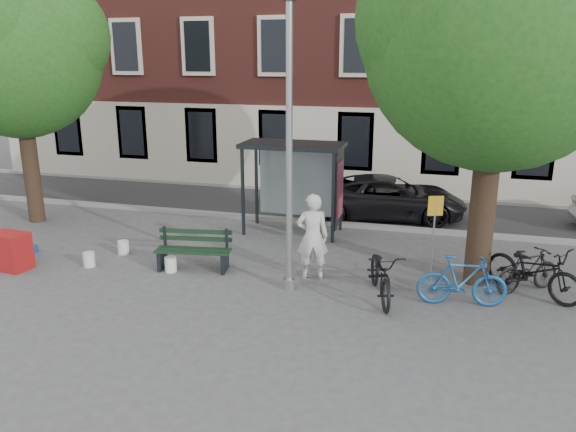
# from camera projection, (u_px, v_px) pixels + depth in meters

# --- Properties ---
(ground) EXTENTS (90.00, 90.00, 0.00)m
(ground) POSITION_uv_depth(u_px,v_px,m) (289.00, 288.00, 12.44)
(ground) COLOR #4C4C4F
(ground) RESTS_ON ground
(road) EXTENTS (40.00, 4.00, 0.01)m
(road) POSITION_uv_depth(u_px,v_px,m) (344.00, 208.00, 18.92)
(road) COLOR #28282B
(road) RESTS_ON ground
(curb_near) EXTENTS (40.00, 0.25, 0.12)m
(curb_near) POSITION_uv_depth(u_px,v_px,m) (333.00, 223.00, 17.06)
(curb_near) COLOR gray
(curb_near) RESTS_ON ground
(curb_far) EXTENTS (40.00, 0.25, 0.12)m
(curb_far) POSITION_uv_depth(u_px,v_px,m) (354.00, 193.00, 20.76)
(curb_far) COLOR gray
(curb_far) RESTS_ON ground
(building_row) EXTENTS (30.00, 8.00, 14.00)m
(building_row) POSITION_uv_depth(u_px,v_px,m) (375.00, 3.00, 22.55)
(building_row) COLOR brown
(building_row) RESTS_ON ground
(lamppost) EXTENTS (0.28, 0.35, 6.11)m
(lamppost) POSITION_uv_depth(u_px,v_px,m) (289.00, 165.00, 11.68)
(lamppost) COLOR #9EA0A3
(lamppost) RESTS_ON ground
(tree_right) EXTENTS (5.76, 5.60, 8.20)m
(tree_right) POSITION_uv_depth(u_px,v_px,m) (502.00, 22.00, 11.14)
(tree_right) COLOR black
(tree_right) RESTS_ON ground
(tree_left) EXTENTS (5.18, 4.86, 7.40)m
(tree_left) POSITION_uv_depth(u_px,v_px,m) (13.00, 47.00, 16.00)
(tree_left) COLOR black
(tree_left) RESTS_ON ground
(bus_shelter) EXTENTS (2.85, 1.45, 2.62)m
(bus_shelter) POSITION_uv_depth(u_px,v_px,m) (307.00, 168.00, 15.87)
(bus_shelter) COLOR #1E2328
(bus_shelter) RESTS_ON ground
(painter) EXTENTS (0.84, 0.67, 2.01)m
(painter) POSITION_uv_depth(u_px,v_px,m) (312.00, 237.00, 12.77)
(painter) COLOR silver
(painter) RESTS_ON ground
(bench) EXTENTS (1.87, 0.86, 0.93)m
(bench) POSITION_uv_depth(u_px,v_px,m) (194.00, 252.00, 13.49)
(bench) COLOR #1E2328
(bench) RESTS_ON ground
(bike_a) EXTENTS (2.20, 1.92, 1.15)m
(bike_a) POSITION_uv_depth(u_px,v_px,m) (534.00, 270.00, 11.97)
(bike_a) COLOR black
(bike_a) RESTS_ON ground
(bike_b) EXTENTS (1.87, 0.76, 1.09)m
(bike_b) POSITION_uv_depth(u_px,v_px,m) (462.00, 281.00, 11.46)
(bike_b) COLOR #19518C
(bike_b) RESTS_ON ground
(bike_c) EXTENTS (1.31, 2.24, 1.11)m
(bike_c) POSITION_uv_depth(u_px,v_px,m) (381.00, 274.00, 11.80)
(bike_c) COLOR black
(bike_c) RESTS_ON ground
(bike_d) EXTENTS (1.60, 1.34, 0.98)m
(bike_d) POSITION_uv_depth(u_px,v_px,m) (528.00, 270.00, 12.15)
(bike_d) COLOR black
(bike_d) RESTS_ON ground
(car_dark) EXTENTS (5.06, 2.86, 1.34)m
(car_dark) POSITION_uv_depth(u_px,v_px,m) (388.00, 197.00, 17.71)
(car_dark) COLOR black
(car_dark) RESTS_ON ground
(red_stand) EXTENTS (0.97, 0.71, 0.90)m
(red_stand) POSITION_uv_depth(u_px,v_px,m) (10.00, 251.00, 13.49)
(red_stand) COLOR #A01516
(red_stand) RESTS_ON ground
(blue_crate) EXTENTS (0.56, 0.42, 0.20)m
(blue_crate) POSITION_uv_depth(u_px,v_px,m) (24.00, 249.00, 14.64)
(blue_crate) COLOR navy
(blue_crate) RESTS_ON ground
(bucket_a) EXTENTS (0.35, 0.35, 0.36)m
(bucket_a) POSITION_uv_depth(u_px,v_px,m) (123.00, 248.00, 14.54)
(bucket_a) COLOR white
(bucket_a) RESTS_ON ground
(bucket_b) EXTENTS (0.28, 0.28, 0.36)m
(bucket_b) POSITION_uv_depth(u_px,v_px,m) (171.00, 264.00, 13.38)
(bucket_b) COLOR white
(bucket_b) RESTS_ON ground
(bucket_c) EXTENTS (0.31, 0.31, 0.36)m
(bucket_c) POSITION_uv_depth(u_px,v_px,m) (89.00, 260.00, 13.69)
(bucket_c) COLOR silver
(bucket_c) RESTS_ON ground
(notice_sign) EXTENTS (0.33, 0.14, 1.99)m
(notice_sign) POSITION_uv_depth(u_px,v_px,m) (435.00, 219.00, 12.53)
(notice_sign) COLOR #9EA0A3
(notice_sign) RESTS_ON ground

